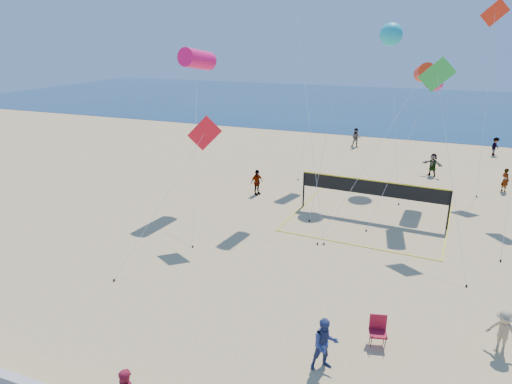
% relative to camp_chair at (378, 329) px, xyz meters
% --- Properties ---
extents(ground, '(120.00, 120.00, 0.00)m').
position_rel_camp_chair_xyz_m(ground, '(-3.38, -3.21, -0.59)').
color(ground, tan).
rests_on(ground, ground).
extents(ocean, '(140.00, 50.00, 0.03)m').
position_rel_camp_chair_xyz_m(ocean, '(-3.38, 58.79, -0.58)').
color(ocean, navy).
rests_on(ocean, ground).
extents(bystander_a, '(1.07, 1.00, 1.74)m').
position_rel_camp_chair_xyz_m(bystander_a, '(-1.38, -1.83, 0.28)').
color(bystander_a, navy).
rests_on(bystander_a, ground).
extents(bystander_b, '(1.16, 1.00, 1.55)m').
position_rel_camp_chair_xyz_m(bystander_b, '(3.80, 1.06, 0.18)').
color(bystander_b, tan).
rests_on(bystander_b, ground).
extents(far_person_0, '(0.82, 1.05, 1.67)m').
position_rel_camp_chair_xyz_m(far_person_0, '(-9.42, 12.79, 0.24)').
color(far_person_0, gray).
rests_on(far_person_0, ground).
extents(far_person_1, '(1.64, 1.09, 1.70)m').
position_rel_camp_chair_xyz_m(far_person_1, '(1.11, 21.52, 0.25)').
color(far_person_1, gray).
rests_on(far_person_1, ground).
extents(far_person_2, '(0.66, 0.70, 1.60)m').
position_rel_camp_chair_xyz_m(far_person_2, '(5.69, 19.42, 0.21)').
color(far_person_2, gray).
rests_on(far_person_2, ground).
extents(far_person_3, '(0.90, 0.72, 1.78)m').
position_rel_camp_chair_xyz_m(far_person_3, '(-5.80, 28.74, 0.30)').
color(far_person_3, gray).
rests_on(far_person_3, ground).
extents(far_person_4, '(1.02, 1.17, 1.57)m').
position_rel_camp_chair_xyz_m(far_person_4, '(5.98, 30.09, 0.19)').
color(far_person_4, gray).
rests_on(far_person_4, ground).
extents(camp_chair, '(0.67, 0.79, 1.16)m').
position_rel_camp_chair_xyz_m(camp_chair, '(0.00, 0.00, 0.00)').
color(camp_chair, maroon).
rests_on(camp_chair, ground).
extents(volleyball_net, '(8.82, 8.68, 2.23)m').
position_rel_camp_chair_xyz_m(volleyball_net, '(-1.90, 11.47, 0.92)').
color(volleyball_net, black).
rests_on(volleyball_net, ground).
extents(kite_0, '(3.62, 7.93, 9.28)m').
position_rel_camp_chair_xyz_m(kite_0, '(-12.32, 10.75, 7.98)').
color(kite_0, '#FA0F64').
rests_on(kite_0, ground).
extents(kite_2, '(4.51, 7.91, 8.56)m').
position_rel_camp_chair_xyz_m(kite_2, '(0.05, 13.53, 7.37)').
color(kite_2, red).
rests_on(kite_2, ground).
extents(kite_3, '(2.41, 5.98, 6.26)m').
position_rel_camp_chair_xyz_m(kite_3, '(-9.50, 5.67, 4.55)').
color(kite_3, red).
rests_on(kite_3, ground).
extents(kite_4, '(3.11, 5.47, 8.95)m').
position_rel_camp_chair_xyz_m(kite_4, '(0.86, 10.14, 7.10)').
color(kite_4, green).
rests_on(kite_4, ground).
extents(kite_7, '(2.90, 6.67, 10.72)m').
position_rel_camp_chair_xyz_m(kite_7, '(-2.55, 19.91, 9.37)').
color(kite_7, '#1BB4C4').
rests_on(kite_7, ground).
extents(kite_9, '(1.72, 3.24, 12.09)m').
position_rel_camp_chair_xyz_m(kite_9, '(3.60, 20.38, 10.02)').
color(kite_9, red).
rests_on(kite_9, ground).
extents(kite_10, '(2.96, 8.25, 7.91)m').
position_rel_camp_chair_xyz_m(kite_10, '(0.56, 16.33, 6.66)').
color(kite_10, '#FA0F64').
rests_on(kite_10, ground).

